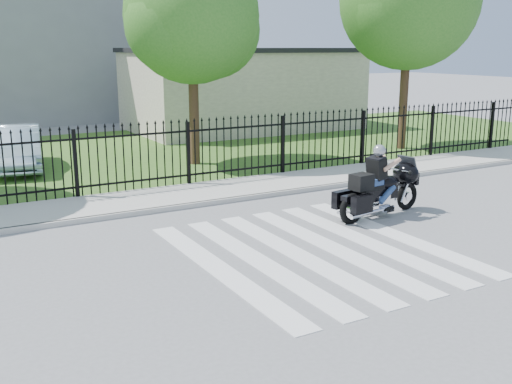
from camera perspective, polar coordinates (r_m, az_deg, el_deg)
ground at (r=11.40m, az=5.61°, el=-5.59°), size 120.00×120.00×0.00m
crosswalk at (r=11.40m, az=5.61°, el=-5.56°), size 5.00×5.50×0.01m
sidewalk at (r=15.57m, az=-4.94°, el=-0.08°), size 40.00×2.00×0.12m
curb at (r=14.69m, az=-3.32°, el=-0.89°), size 40.00×0.12×0.12m
grass_strip at (r=22.02m, az=-12.54°, el=3.57°), size 40.00×12.00×0.02m
iron_fence at (r=16.29m, az=-6.47°, el=3.53°), size 26.00×0.04×1.80m
tree_mid at (r=19.41m, az=-6.15°, el=16.30°), size 4.20×4.20×6.78m
building_low at (r=28.16m, az=-1.31°, el=9.59°), size 10.00×6.00×3.50m
building_low_roof at (r=28.09m, az=-1.33°, el=13.36°), size 10.20×6.20×0.20m
motorcycle_rider at (r=13.71m, az=11.64°, el=0.50°), size 2.55×1.05×1.69m
parked_car at (r=20.02m, az=-21.86°, el=3.92°), size 2.06×4.28×1.35m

